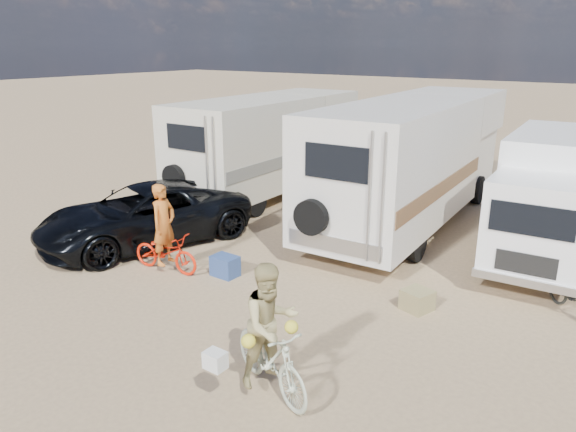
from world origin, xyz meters
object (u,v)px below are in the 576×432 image
Objects in this scene: rider_woman at (270,336)px; bike_woman at (271,357)px; cooler at (225,266)px; box_truck at (549,200)px; rv_main at (414,162)px; rider_man at (164,232)px; crate at (417,300)px; dark_suv at (144,215)px; rv_left at (268,147)px; bike_man at (166,252)px.

bike_woman is at bearing 0.00° from rider_woman.
box_truck is at bearing 43.86° from cooler.
rv_main is 7.09m from rider_man.
rider_man is at bearing -164.24° from crate.
rv_left is at bearing 110.86° from dark_suv.
rv_left is 1.33× the size of box_truck.
bike_man is at bearing -155.58° from cooler.
dark_suv is 2.86× the size of bike_woman.
crate is (3.97, 0.93, -0.03)m from cooler.
rv_left is 14.95× the size of crate.
rider_man is at bearing -10.17° from dark_suv.
rv_main is at bearing 74.71° from cooler.
box_truck is 3.36× the size of bike_man.
bike_man is at bearing -164.24° from crate.
rider_man is (-4.49, 2.11, 0.34)m from bike_woman.
rider_man is (0.00, 0.00, 0.46)m from bike_man.
bike_man is 2.94× the size of cooler.
rider_man is 3.20× the size of cooler.
rider_man is at bearing -155.58° from cooler.
rider_woman is at bearing -53.78° from rv_left.
crate is at bearing -35.50° from rv_left.
rider_woman is (1.58, -8.52, -0.78)m from rv_main.
dark_suv is 9.35× the size of cooler.
rv_left reaches higher than box_truck.
cooler is (2.99, -0.38, -0.50)m from dark_suv.
bike_man is at bearing -117.74° from rv_main.
rider_man is 4.96m from rider_woman.
bike_man is (-6.53, -5.52, -0.99)m from box_truck.
box_truck is at bearing 46.40° from dark_suv.
cooler is at bearing -61.89° from rv_left.
cooler is 4.07m from crate.
rider_man is at bearing 86.14° from bike_woman.
dark_suv is at bearing -88.12° from rv_left.
dark_suv reaches higher than bike_woman.
rider_woman is (4.49, -2.11, 0.00)m from rider_man.
rv_left is at bearing 59.13° from rider_woman.
bike_woman is (-2.05, -7.63, -0.87)m from box_truck.
cooler is (-3.26, 2.65, -0.67)m from rider_woman.
box_truck is at bearing -58.29° from rider_man.
box_truck reaches higher than rider_woman.
bike_man is at bearing -0.00° from rider_man.
bike_man is 3.35× the size of crate.
rider_woman reaches higher than bike_woman.
crate is (7.29, -4.90, -1.38)m from rv_left.
cooler is (1.23, 0.54, -0.21)m from bike_man.
bike_woman reaches higher than bike_man.
dark_suv is at bearing -175.48° from crate.
dark_suv is at bearing 173.52° from cooler.
box_truck is 4.44m from crate.
crate is at bearing 10.07° from bike_woman.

